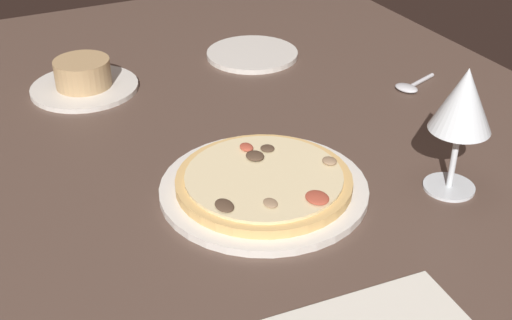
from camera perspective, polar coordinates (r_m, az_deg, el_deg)
The scene contains 6 objects.
dining_table at distance 92.75cm, azimuth -0.61°, elevation -1.72°, with size 150.00×110.00×4.00cm, color brown.
pizza_main at distance 86.18cm, azimuth 0.67°, elevation -2.03°, with size 26.37×26.37×3.28cm.
ramekin_on_saucer at distance 115.77cm, azimuth -14.15°, elevation 6.57°, with size 17.44×17.44×5.22cm.
wine_glass_far at distance 85.14cm, azimuth 16.87°, elevation 4.53°, with size 7.58×7.58×16.61cm.
side_plate at distance 125.87cm, azimuth -0.31°, elevation 8.80°, with size 16.55×16.55×0.90cm, color silver.
spoon at distance 116.00cm, azimuth 12.67°, elevation 5.99°, with size 5.24×9.46×1.00cm.
Camera 1 is at (-70.30, 33.48, 52.39)cm, focal length 48.11 mm.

